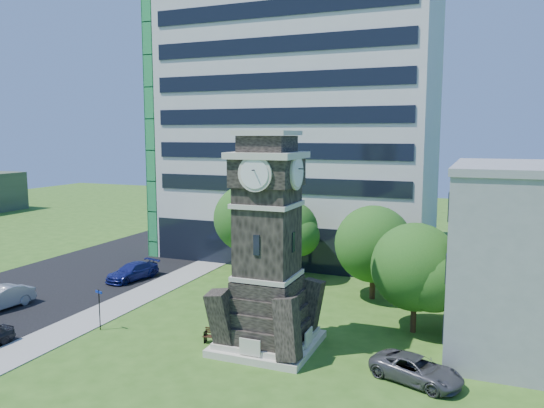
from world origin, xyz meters
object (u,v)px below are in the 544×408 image
at_px(car_east_lot, 416,370).
at_px(park_bench, 219,336).
at_px(clock_tower, 267,256).
at_px(car_street_north, 132,272).
at_px(street_sign, 99,305).

distance_m(car_east_lot, park_bench, 11.18).
distance_m(clock_tower, car_street_north, 18.65).
bearing_deg(park_bench, car_east_lot, -10.65).
bearing_deg(car_street_north, park_bench, -23.94).
distance_m(clock_tower, street_sign, 11.34).
relative_size(car_street_north, car_east_lot, 1.06).
bearing_deg(car_east_lot, car_street_north, 87.66).
xyz_separation_m(car_street_north, park_bench, (13.04, -9.47, -0.21)).
bearing_deg(car_street_north, clock_tower, -16.98).
bearing_deg(clock_tower, car_east_lot, -8.62).
relative_size(car_street_north, street_sign, 1.87).
bearing_deg(clock_tower, street_sign, -172.25).
xyz_separation_m(clock_tower, street_sign, (-10.63, -1.45, -3.68)).
bearing_deg(car_street_north, car_east_lot, -10.49).
bearing_deg(clock_tower, car_street_north, 150.96).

